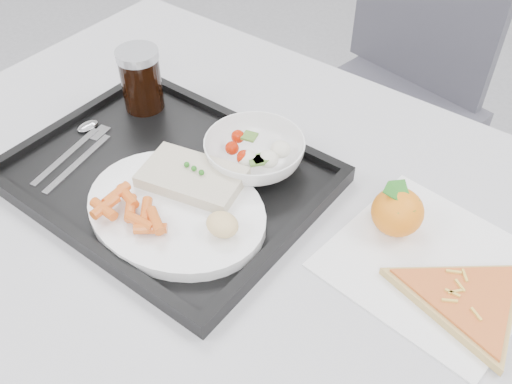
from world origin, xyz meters
The scene contains 14 objects.
table centered at (0.00, 0.30, 0.68)m, with size 1.20×0.80×0.75m.
chair centered at (-0.11, 1.07, 0.54)m, with size 0.49×0.49×0.93m.
tray centered at (-0.13, 0.27, 0.76)m, with size 0.45×0.35×0.03m.
dinner_plate centered at (-0.06, 0.21, 0.77)m, with size 0.27×0.27×0.02m.
fish_fillet centered at (-0.07, 0.27, 0.79)m, with size 0.16×0.12×0.03m.
bread_roll centered at (0.02, 0.22, 0.80)m, with size 0.05×0.04×0.03m.
salad_bowl centered at (-0.04, 0.36, 0.79)m, with size 0.15×0.15×0.05m.
cola_glass centered at (-0.28, 0.37, 0.82)m, with size 0.07×0.07×0.11m.
cutlery centered at (-0.28, 0.23, 0.77)m, with size 0.10×0.17×0.01m.
napkin centered at (0.26, 0.36, 0.75)m, with size 0.27×0.26×0.00m.
tangerine centered at (0.19, 0.39, 0.79)m, with size 0.09×0.09×0.07m.
pizza_slice centered at (0.32, 0.33, 0.76)m, with size 0.26×0.26×0.02m.
carrot_pile centered at (-0.09, 0.16, 0.80)m, with size 0.11×0.07×0.02m.
salad_contents centered at (-0.03, 0.36, 0.80)m, with size 0.09×0.08×0.02m.
Camera 1 is at (0.36, -0.16, 1.35)m, focal length 40.00 mm.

